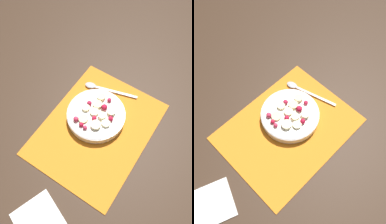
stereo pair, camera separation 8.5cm
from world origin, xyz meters
The scene contains 5 objects.
ground_plane centered at (0.00, 0.00, 0.00)m, with size 3.00×3.00×0.00m, color #382619.
placemat centered at (0.00, 0.00, 0.00)m, with size 0.44×0.34×0.01m.
fruit_bowl centered at (-0.03, -0.03, 0.03)m, with size 0.20×0.20×0.05m.
spoon centered at (-0.15, -0.08, 0.01)m, with size 0.07×0.20×0.01m.
napkin centered at (0.34, 0.01, 0.00)m, with size 0.16×0.16×0.01m.
Camera 2 is at (0.26, 0.26, 0.79)m, focal length 40.00 mm.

